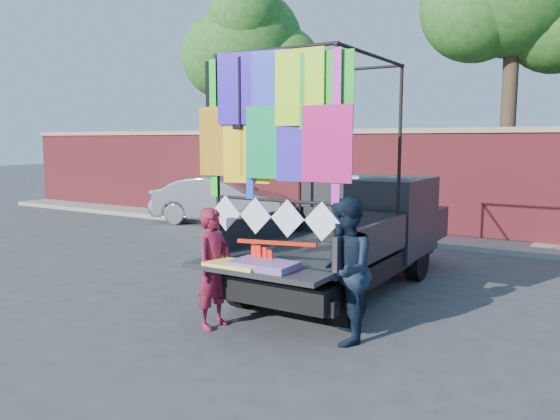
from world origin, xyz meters
The scene contains 9 objects.
ground centered at (0.00, 0.00, 0.00)m, with size 90.00×90.00×0.00m, color #38383A.
brick_wall centered at (0.00, 7.00, 1.33)m, with size 30.00×0.45×2.61m.
curb centered at (0.00, 6.30, 0.06)m, with size 30.00×1.20×0.12m, color gray.
tree_left centered at (-6.48, 8.12, 5.12)m, with size 4.20×3.30×7.05m.
pickup_truck centered at (-0.23, 2.24, 0.86)m, with size 2.15×5.40×3.40m.
sedan centered at (-6.01, 6.12, 0.66)m, with size 1.39×3.99×1.32m, color #B0B1B7.
woman centered at (-0.88, -0.75, 0.75)m, with size 0.55×0.36×1.50m, color maroon.
man centered at (0.71, -0.36, 0.85)m, with size 0.82×0.64×1.69m, color black.
streamer_bundle centered at (-0.19, -0.57, 0.92)m, with size 0.96×0.30×0.67m.
Camera 1 is at (3.29, -5.95, 2.33)m, focal length 35.00 mm.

